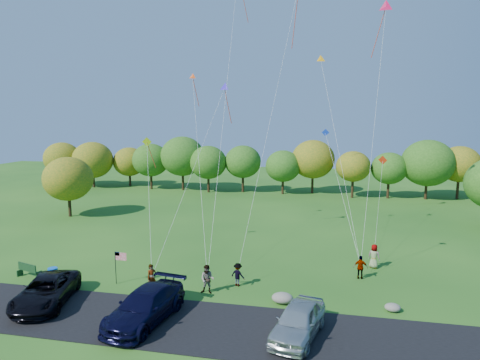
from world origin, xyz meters
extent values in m
plane|color=#1F5217|center=(0.00, 0.00, 0.00)|extent=(140.00, 140.00, 0.00)
cube|color=black|center=(0.00, -4.00, 0.03)|extent=(44.00, 6.00, 0.06)
cylinder|color=#342513|center=(-35.30, 36.49, 1.48)|extent=(0.36, 0.36, 2.95)
ellipsoid|color=#3A5E17|center=(-35.30, 36.49, 4.70)|extent=(5.37, 5.37, 4.83)
cylinder|color=#342513|center=(-30.35, 36.81, 1.54)|extent=(0.36, 0.36, 3.09)
ellipsoid|color=#3A5E17|center=(-30.35, 36.81, 5.40)|extent=(7.13, 7.13, 6.41)
cylinder|color=#342513|center=(-25.37, 38.78, 1.24)|extent=(0.36, 0.36, 2.49)
ellipsoid|color=#255616|center=(-25.37, 38.78, 4.18)|extent=(5.19, 5.19, 4.68)
cylinder|color=#342513|center=(-20.12, 39.47, 1.56)|extent=(0.36, 0.36, 3.12)
ellipsoid|color=#3A5E17|center=(-20.12, 39.47, 4.94)|extent=(5.61, 5.61, 5.05)
cylinder|color=#342513|center=(-14.49, 39.19, 1.35)|extent=(0.36, 0.36, 2.70)
ellipsoid|color=#255616|center=(-14.49, 39.19, 4.93)|extent=(6.87, 6.87, 6.18)
cylinder|color=#342513|center=(-10.66, 37.98, 1.11)|extent=(0.36, 0.36, 2.23)
ellipsoid|color=#3A5E17|center=(-10.66, 37.98, 4.49)|extent=(6.96, 6.96, 6.26)
cylinder|color=#342513|center=(-5.07, 37.33, 1.25)|extent=(0.36, 0.36, 2.51)
ellipsoid|color=#255616|center=(-5.07, 37.33, 4.52)|extent=(6.18, 6.18, 5.56)
cylinder|color=#342513|center=(0.58, 38.10, 1.29)|extent=(0.36, 0.36, 2.59)
ellipsoid|color=#3A5E17|center=(0.58, 38.10, 4.16)|extent=(4.86, 4.86, 4.37)
cylinder|color=#342513|center=(5.77, 39.25, 1.45)|extent=(0.36, 0.36, 2.91)
ellipsoid|color=#255616|center=(5.77, 39.25, 5.18)|extent=(6.99, 6.99, 6.29)
cylinder|color=#342513|center=(9.48, 37.63, 1.14)|extent=(0.36, 0.36, 2.27)
ellipsoid|color=#3A5E17|center=(9.48, 37.63, 4.21)|extent=(5.97, 5.97, 5.38)
cylinder|color=#342513|center=(14.85, 38.47, 1.52)|extent=(0.36, 0.36, 3.04)
ellipsoid|color=#3A5E17|center=(14.85, 38.47, 4.75)|extent=(5.26, 5.26, 4.73)
cylinder|color=#342513|center=(20.04, 39.79, 1.13)|extent=(0.36, 0.36, 2.26)
ellipsoid|color=#3A5E17|center=(20.04, 39.79, 4.50)|extent=(6.90, 6.90, 6.21)
cylinder|color=#342513|center=(25.37, 39.59, 1.12)|extent=(0.36, 0.36, 2.25)
ellipsoid|color=#255616|center=(25.37, 39.59, 4.17)|extent=(5.93, 5.93, 5.33)
cylinder|color=#342513|center=(-22.00, 18.00, 1.30)|extent=(0.36, 0.36, 2.60)
ellipsoid|color=#3A5E17|center=(-22.00, 18.00, 4.42)|extent=(5.60, 5.60, 5.04)
imported|color=black|center=(-9.69, -3.29, 0.89)|extent=(4.18, 6.48, 1.66)
imported|color=black|center=(-2.71, -4.17, 0.96)|extent=(3.42, 6.51, 1.80)
imported|color=#ADB6B9|center=(5.90, -4.10, 0.93)|extent=(3.14, 5.46, 1.75)
imported|color=#4C4C59|center=(-4.09, -0.04, 0.93)|extent=(0.76, 0.81, 1.86)
imported|color=#4C4C59|center=(-0.37, 0.41, 0.96)|extent=(0.94, 0.73, 1.92)
imported|color=#4C4C59|center=(1.34, 2.02, 0.81)|extent=(1.18, 0.91, 1.61)
imported|color=#4C4C59|center=(9.70, 5.07, 0.85)|extent=(1.01, 0.45, 1.71)
imported|color=#4C4C59|center=(10.86, 7.58, 0.93)|extent=(1.08, 0.93, 1.86)
cube|color=#143719|center=(-13.89, 0.57, 0.45)|extent=(1.87, 0.66, 0.06)
cube|color=#143719|center=(-13.89, 0.38, 0.76)|extent=(1.85, 0.60, 0.58)
cube|color=#143719|center=(-14.69, 0.57, 0.22)|extent=(0.22, 0.48, 0.45)
cube|color=#143719|center=(-13.10, 0.57, 0.22)|extent=(0.22, 0.48, 0.45)
cylinder|color=blue|center=(-11.61, 0.10, 0.50)|extent=(0.67, 0.67, 1.00)
cylinder|color=black|center=(-7.06, 0.65, 1.17)|extent=(0.05, 0.05, 2.33)
cube|color=red|center=(-6.64, 0.65, 2.01)|extent=(0.84, 0.56, 0.02)
cube|color=navy|center=(-6.89, 0.66, 2.17)|extent=(0.34, 0.02, 0.26)
ellipsoid|color=#9F9D8A|center=(4.65, -0.10, 0.34)|extent=(1.35, 1.06, 0.67)
ellipsoid|color=slate|center=(11.24, 0.11, 0.25)|extent=(0.94, 0.79, 0.49)
cone|color=#2714C8|center=(-1.98, 11.98, 14.08)|extent=(1.01, 0.63, 0.88)
cone|color=orange|center=(6.29, 13.25, 16.44)|extent=(0.92, 0.59, 0.77)
cone|color=#D50F48|center=(11.15, 10.46, 19.88)|extent=(1.18, 0.53, 1.10)
cube|color=#BB2A0D|center=(11.22, 8.27, 8.29)|extent=(0.63, 0.37, 0.69)
cube|color=#ADDA12|center=(-7.56, 7.67, 9.47)|extent=(0.79, 0.19, 0.78)
cube|color=blue|center=(6.83, 17.61, 9.96)|extent=(0.74, 0.24, 0.71)
cone|color=#F34B11|center=(-5.55, 13.94, 15.23)|extent=(0.70, 0.31, 0.67)
camera|label=1|loc=(7.20, -25.41, 11.67)|focal=32.00mm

